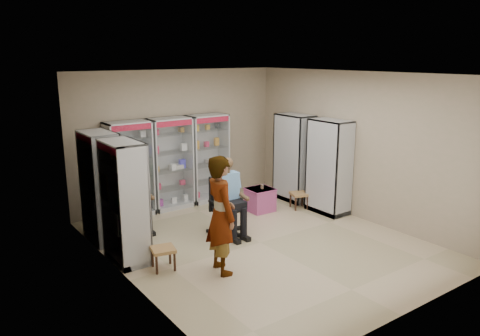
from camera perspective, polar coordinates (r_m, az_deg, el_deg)
floor at (r=8.58m, az=2.46°, el=-9.06°), size 6.00×6.00×0.00m
room_shell at (r=8.02m, az=2.60°, el=4.01°), size 5.02×6.02×3.01m
cabinet_back_left at (r=9.91m, az=-13.33°, el=-0.20°), size 0.90×0.50×2.00m
cabinet_back_mid at (r=10.29m, az=-8.45°, el=0.54°), size 0.90×0.50×2.00m
cabinet_back_right at (r=10.75m, az=-3.95°, el=1.22°), size 0.90×0.50×2.00m
cabinet_right_far at (r=10.83m, az=6.59°, el=1.25°), size 0.90×0.50×2.00m
cabinet_right_near at (r=10.06m, az=10.79°, el=0.14°), size 0.90×0.50×2.00m
cabinet_left_far at (r=8.75m, az=-16.59°, el=-2.23°), size 0.90×0.50×2.00m
cabinet_left_near at (r=7.76m, az=-13.87°, el=-4.08°), size 0.90×0.50×2.00m
wooden_chair at (r=9.31m, az=-12.83°, el=-4.46°), size 0.42×0.42×0.94m
seated_customer at (r=9.21m, az=-12.77°, el=-3.36°), size 0.44×0.60×1.34m
office_chair at (r=8.81m, az=-1.76°, el=-4.63°), size 0.61×0.61×1.10m
seated_shopkeeper at (r=8.73m, az=-1.58°, el=-3.78°), size 0.47×0.64×1.39m
pink_trunk at (r=10.16m, az=2.45°, el=-3.87°), size 0.54×0.52×0.50m
tea_glass at (r=10.06m, az=2.71°, el=-2.27°), size 0.07×0.07×0.10m
woven_stool_a at (r=10.42m, az=7.21°, el=-3.95°), size 0.45×0.45×0.36m
woven_stool_b at (r=7.62m, az=-9.31°, el=-10.81°), size 0.43×0.43×0.36m
standing_man at (r=7.18m, az=-2.33°, el=-5.74°), size 0.55×0.74×1.86m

